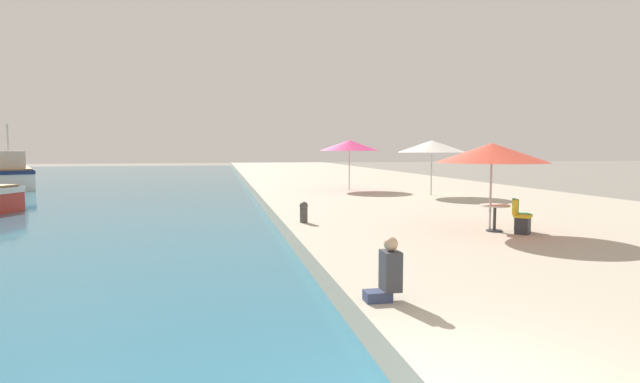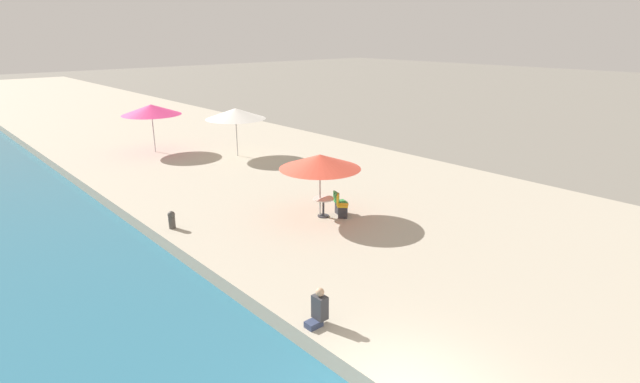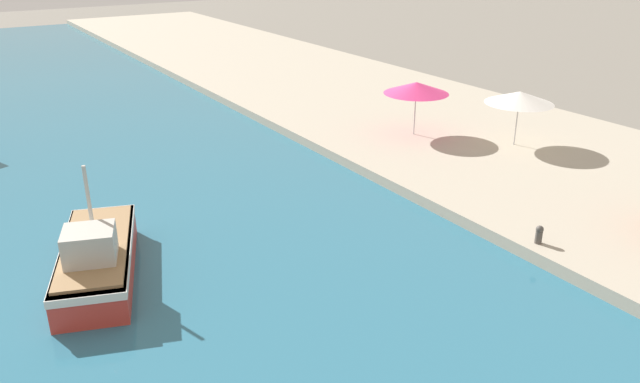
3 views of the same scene
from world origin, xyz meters
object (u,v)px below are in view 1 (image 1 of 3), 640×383
at_px(cafe_umbrella_pink, 492,153).
at_px(person_at_quay, 388,273).
at_px(cafe_chair_left, 521,220).
at_px(cafe_table, 495,212).
at_px(mooring_bollard, 304,211).
at_px(cafe_chair_right, 522,222).
at_px(fishing_boat_far, 10,174).
at_px(cafe_umbrella_white, 432,146).
at_px(cafe_umbrella_striped, 349,145).

bearing_deg(cafe_umbrella_pink, person_at_quay, -131.46).
bearing_deg(cafe_chair_left, cafe_umbrella_pink, -94.61).
relative_size(cafe_umbrella_pink, person_at_quay, 3.16).
height_order(cafe_table, mooring_bollard, cafe_table).
bearing_deg(cafe_chair_right, cafe_table, -90.00).
xyz_separation_m(fishing_boat_far, cafe_umbrella_white, (25.39, -17.37, 1.97)).
distance_m(cafe_umbrella_striped, cafe_table, 14.74).
height_order(cafe_umbrella_striped, person_at_quay, cafe_umbrella_striped).
height_order(cafe_table, cafe_chair_right, cafe_chair_right).
bearing_deg(cafe_chair_right, cafe_chair_left, -163.71).
distance_m(cafe_umbrella_pink, cafe_chair_left, 2.03).
relative_size(cafe_umbrella_pink, cafe_table, 3.84).
xyz_separation_m(cafe_chair_left, person_at_quay, (-5.70, -5.28, 0.10)).
relative_size(cafe_table, person_at_quay, 0.82).
xyz_separation_m(cafe_umbrella_striped, person_at_quay, (-4.70, -20.08, -2.06)).
distance_m(cafe_table, mooring_bollard, 5.60).
bearing_deg(cafe_table, mooring_bollard, 151.29).
height_order(cafe_table, cafe_chair_left, cafe_chair_left).
bearing_deg(person_at_quay, cafe_umbrella_white, 64.00).
xyz_separation_m(fishing_boat_far, cafe_chair_right, (23.05, -28.47, -0.12)).
bearing_deg(cafe_umbrella_striped, fishing_boat_far, 149.10).
height_order(cafe_umbrella_striped, mooring_bollard, cafe_umbrella_striped).
xyz_separation_m(fishing_boat_far, cafe_chair_left, (23.27, -28.13, -0.12)).
distance_m(fishing_boat_far, cafe_chair_left, 36.50).
relative_size(cafe_umbrella_white, person_at_quay, 3.45).
distance_m(fishing_boat_far, cafe_table, 35.91).
height_order(person_at_quay, mooring_bollard, person_at_quay).
bearing_deg(fishing_boat_far, mooring_bollard, -76.53).
xyz_separation_m(cafe_umbrella_striped, mooring_bollard, (-4.60, -11.92, -2.14)).
xyz_separation_m(cafe_umbrella_striped, cafe_chair_left, (1.00, -14.80, -2.16)).
relative_size(fishing_boat_far, cafe_chair_left, 11.41).
bearing_deg(cafe_umbrella_striped, cafe_umbrella_white, -52.35).
bearing_deg(cafe_umbrella_pink, fishing_boat_far, 128.93).
xyz_separation_m(fishing_boat_far, mooring_bollard, (17.66, -25.24, -0.09)).
bearing_deg(cafe_chair_left, cafe_chair_right, -16.29).
height_order(cafe_umbrella_pink, person_at_quay, cafe_umbrella_pink).
bearing_deg(person_at_quay, mooring_bollard, 89.31).
height_order(cafe_umbrella_white, cafe_umbrella_striped, cafe_umbrella_striped).
bearing_deg(cafe_table, cafe_chair_left, -15.69).
bearing_deg(cafe_umbrella_striped, cafe_chair_right, -87.02).
height_order(cafe_chair_left, cafe_chair_right, same).
height_order(cafe_umbrella_pink, cafe_table, cafe_umbrella_pink).
bearing_deg(cafe_chair_right, person_at_quay, 0.23).
height_order(cafe_umbrella_white, cafe_chair_left, cafe_umbrella_white).
distance_m(cafe_table, cafe_chair_left, 0.75).
xyz_separation_m(cafe_umbrella_white, cafe_chair_right, (-2.33, -11.10, -2.09)).
bearing_deg(mooring_bollard, fishing_boat_far, 124.98).
distance_m(person_at_quay, mooring_bollard, 8.16).
distance_m(cafe_umbrella_striped, cafe_chair_left, 14.99).
bearing_deg(cafe_umbrella_pink, cafe_umbrella_white, 74.50).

